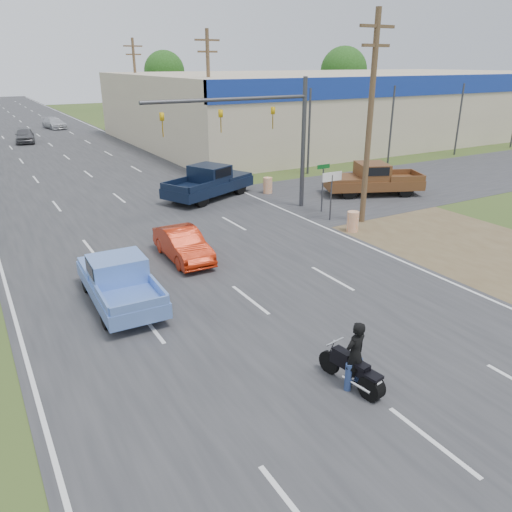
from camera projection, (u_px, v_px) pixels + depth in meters
ground at (432, 442)px, 10.85m from camera, size 200.00×200.00×0.00m
main_road at (67, 157)px, 43.01m from camera, size 15.00×180.00×0.02m
cross_road at (153, 224)px, 25.32m from camera, size 120.00×10.00×0.02m
dirt_verge at (427, 233)px, 24.06m from camera, size 8.00×18.00×0.01m
big_box_store at (355, 103)px, 56.79m from camera, size 50.00×28.10×6.60m
utility_pole_1 at (370, 115)px, 23.84m from camera, size 2.00×0.28×10.00m
utility_pole_2 at (209, 95)px, 38.31m from camera, size 2.00×0.28×10.00m
utility_pole_3 at (136, 86)px, 52.78m from camera, size 2.00×0.28×10.00m
tree_3 at (344, 70)px, 90.74m from camera, size 8.40×8.40×10.40m
tree_5 at (164, 71)px, 99.19m from camera, size 7.98×7.98×9.88m
barrel_0 at (353, 222)px, 24.08m from camera, size 0.56×0.56×1.00m
barrel_1 at (268, 185)px, 31.10m from camera, size 0.56×0.56×1.00m
lane_sign at (332, 184)px, 25.27m from camera, size 1.20×0.08×2.52m
street_name_sign at (323, 183)px, 26.87m from camera, size 0.80×0.08×2.61m
signal_mast at (261, 123)px, 25.51m from camera, size 9.12×0.40×7.00m
red_convertible at (183, 245)px, 20.61m from camera, size 1.45×3.94×1.29m
motorcycle at (355, 373)px, 12.46m from camera, size 0.71×2.05×1.04m
rider at (355, 358)px, 12.34m from camera, size 0.70×0.51×1.76m
blue_pickup at (118, 279)px, 16.87m from camera, size 2.07×5.06×1.66m
navy_pickup at (210, 181)px, 29.95m from camera, size 6.37×4.51×1.97m
brown_pickup at (371, 179)px, 30.67m from camera, size 6.28×4.41×1.95m
distant_car_grey at (25, 135)px, 50.41m from camera, size 2.27×4.52×1.48m
distant_car_silver at (54, 123)px, 61.13m from camera, size 2.58×4.78×1.32m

